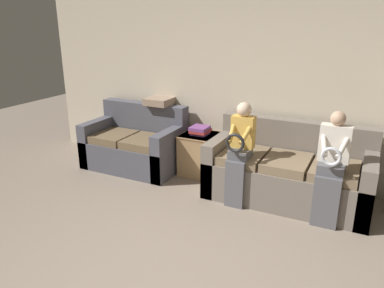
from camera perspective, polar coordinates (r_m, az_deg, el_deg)
name	(u,v)px	position (r m, az deg, el deg)	size (l,w,h in m)	color
wall_back	(265,88)	(5.14, 11.12, 8.40)	(7.12, 0.06, 2.55)	beige
couch_main	(288,173)	(4.79, 14.48, -4.28)	(1.95, 0.92, 0.94)	#70665B
couch_side	(136,145)	(5.71, -8.60, -0.23)	(1.42, 0.85, 0.94)	#4C4C56
child_left_seated	(240,149)	(4.45, 7.30, -0.79)	(0.27, 0.37, 1.24)	#56565B
child_right_seated	(332,165)	(4.26, 20.49, -2.97)	(0.33, 0.37, 1.24)	#56565B
side_shelf	(200,154)	(5.37, 1.27, -1.49)	(0.52, 0.52, 0.60)	#9E7A51
book_stack	(200,130)	(5.27, 1.24, 2.10)	(0.24, 0.28, 0.11)	#7A4284
throw_pillow	(159,101)	(5.62, -4.98, 6.53)	(0.37, 0.37, 0.10)	gray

